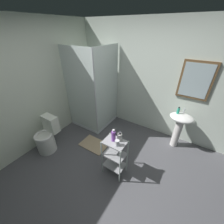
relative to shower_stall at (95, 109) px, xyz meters
name	(u,v)px	position (x,y,z in m)	size (l,w,h in m)	color
ground_plane	(107,180)	(1.22, -1.23, -0.47)	(4.20, 4.20, 0.02)	#505056
wall_back	(152,82)	(1.23, 0.62, 0.79)	(4.20, 0.14, 2.50)	silver
wall_left	(26,92)	(-0.63, -1.23, 0.79)	(0.10, 4.20, 2.50)	silver
shower_stall	(95,109)	(0.00, 0.00, 0.00)	(0.92, 0.92, 2.00)	white
pedestal_sink	(180,124)	(2.02, 0.29, 0.12)	(0.46, 0.37, 0.81)	white
sink_faucet	(184,110)	(2.02, 0.41, 0.40)	(0.03, 0.03, 0.10)	silver
toilet	(47,137)	(-0.26, -1.29, -0.15)	(0.37, 0.49, 0.76)	white
storage_cart	(115,155)	(1.24, -1.01, -0.03)	(0.38, 0.28, 0.74)	silver
hand_soap_bottle	(178,111)	(1.93, 0.31, 0.41)	(0.05, 0.05, 0.14)	#2DBC99
lotion_bottle_white	(120,137)	(1.29, -0.94, 0.35)	(0.08, 0.08, 0.17)	silver
conditioner_bottle_purple	(113,136)	(1.21, -0.99, 0.37)	(0.07, 0.07, 0.22)	purple
rinse_cup	(117,143)	(1.31, -1.05, 0.33)	(0.07, 0.07, 0.10)	silver
bath_mat	(94,144)	(0.49, -0.69, -0.45)	(0.60, 0.40, 0.02)	tan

